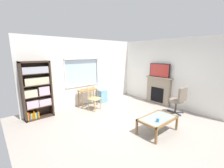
% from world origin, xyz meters
% --- Properties ---
extents(ground, '(6.03, 5.94, 0.02)m').
position_xyz_m(ground, '(0.00, 0.00, -0.01)').
color(ground, '#9E9389').
extents(wall_back_with_window, '(5.03, 0.15, 2.75)m').
position_xyz_m(wall_back_with_window, '(0.01, 2.47, 1.37)').
color(wall_back_with_window, white).
rests_on(wall_back_with_window, ground).
extents(wall_right, '(0.12, 5.14, 2.75)m').
position_xyz_m(wall_right, '(2.57, 0.00, 1.38)').
color(wall_right, white).
rests_on(wall_right, ground).
extents(bookshelf, '(0.90, 0.38, 1.93)m').
position_xyz_m(bookshelf, '(-1.97, 2.23, 1.00)').
color(bookshelf, '#38281E').
rests_on(bookshelf, ground).
extents(desk_under_window, '(0.80, 0.38, 0.71)m').
position_xyz_m(desk_under_window, '(-0.08, 2.12, 0.57)').
color(desk_under_window, olive).
rests_on(desk_under_window, ground).
extents(wooden_chair, '(0.51, 0.50, 0.90)m').
position_xyz_m(wooden_chair, '(-0.13, 1.60, 0.46)').
color(wooden_chair, tan).
rests_on(wooden_chair, ground).
extents(plastic_drawer_unit, '(0.35, 0.40, 0.56)m').
position_xyz_m(plastic_drawer_unit, '(0.67, 2.17, 0.28)').
color(plastic_drawer_unit, '#72ADDB').
rests_on(plastic_drawer_unit, ground).
extents(fireplace, '(0.26, 1.17, 1.18)m').
position_xyz_m(fireplace, '(2.42, 0.40, 0.59)').
color(fireplace, gray).
rests_on(fireplace, ground).
extents(tv, '(0.06, 0.92, 0.58)m').
position_xyz_m(tv, '(2.40, 0.40, 1.46)').
color(tv, black).
rests_on(tv, fireplace).
extents(office_chair, '(0.57, 0.59, 1.00)m').
position_xyz_m(office_chair, '(1.95, -0.72, 0.55)').
color(office_chair, '#7A6B5B').
rests_on(office_chair, ground).
extents(coffee_table, '(1.08, 0.65, 0.42)m').
position_xyz_m(coffee_table, '(0.28, -0.95, 0.37)').
color(coffee_table, '#8C9E99').
rests_on(coffee_table, ground).
extents(sippy_cup, '(0.07, 0.07, 0.09)m').
position_xyz_m(sippy_cup, '(0.06, -1.09, 0.47)').
color(sippy_cup, '#337FD6').
rests_on(sippy_cup, coffee_table).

